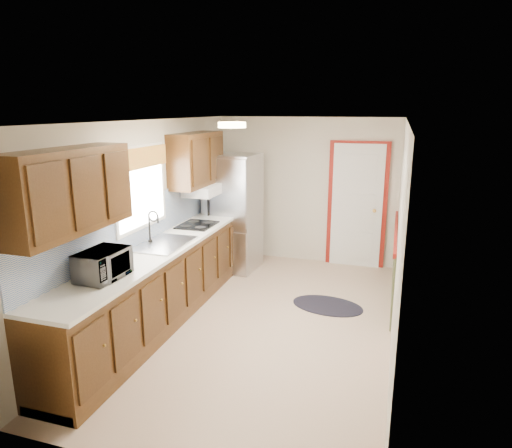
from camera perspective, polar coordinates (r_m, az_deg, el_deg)
The scene contains 8 objects.
room_shell at distance 5.28m, azimuth 0.96°, elevation -0.37°, with size 3.20×5.20×2.52m.
kitchen_run at distance 5.60m, azimuth -12.18°, elevation -4.00°, with size 0.63×4.00×2.20m.
back_wall_trim at distance 7.31m, azimuth 13.39°, elevation 0.88°, with size 1.12×2.30×2.08m.
ceiling_fixture at distance 5.01m, azimuth -3.02°, elevation 12.27°, with size 0.30×0.30×0.06m, color #FFD88C.
microwave at distance 4.61m, azimuth -18.64°, elevation -4.46°, with size 0.51×0.28×0.34m, color white.
refrigerator at distance 7.27m, azimuth -2.89°, elevation 1.46°, with size 0.81×0.79×1.85m.
rug at distance 6.18m, azimuth 8.92°, elevation -10.04°, with size 0.94×0.61×0.01m, color black.
cooktop at distance 6.43m, azimuth -7.38°, elevation -0.11°, with size 0.46×0.55×0.02m, color black.
Camera 1 is at (1.43, -4.90, 2.54)m, focal length 32.00 mm.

